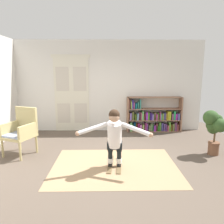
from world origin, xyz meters
name	(u,v)px	position (x,y,z in m)	size (l,w,h in m)	color
ground_plane	(110,162)	(0.00, 0.00, 0.00)	(7.20, 7.20, 0.00)	brown
back_wall	(109,86)	(0.00, 2.60, 1.45)	(6.00, 0.10, 2.90)	silver
double_door	(72,93)	(-1.21, 2.54, 1.23)	(1.22, 0.05, 2.45)	beige
rug	(115,166)	(0.09, -0.20, 0.00)	(2.56, 1.87, 0.01)	#A07F5C
bookshelf	(153,118)	(1.40, 2.39, 0.45)	(1.75, 0.30, 1.13)	#8A624B
wicker_chair	(21,130)	(-2.08, 0.53, 0.58)	(0.78, 0.78, 1.10)	tan
potted_plant	(214,126)	(2.41, 0.40, 0.69)	(0.48, 0.50, 1.06)	brown
skis_pair	(115,165)	(0.09, -0.17, 0.02)	(0.33, 0.77, 0.07)	brown
person_skier	(114,134)	(0.08, -0.32, 0.73)	(1.43, 0.61, 1.16)	white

